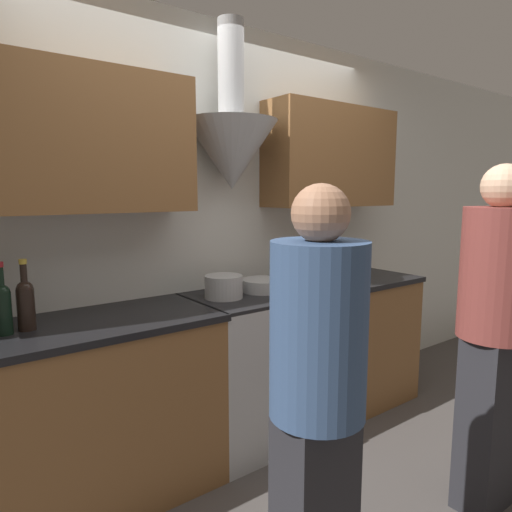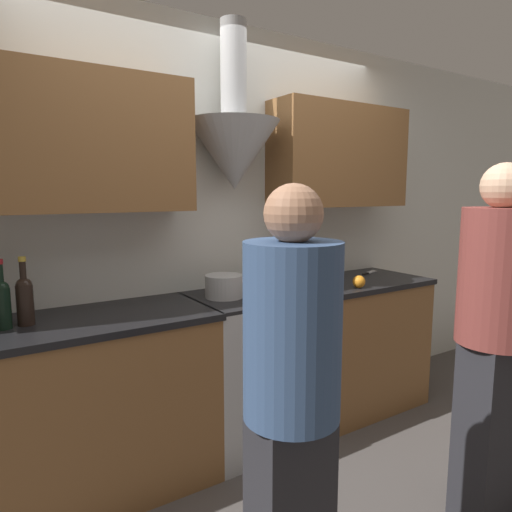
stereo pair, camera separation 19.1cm
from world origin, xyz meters
name	(u,v)px [view 1 (the left image)]	position (x,y,z in m)	size (l,w,h in m)	color
ground_plane	(279,463)	(0.00, 0.00, 0.00)	(12.00, 12.00, 0.00)	#4C4744
wall_back	(213,204)	(-0.06, 0.59, 1.48)	(8.40, 0.56, 2.60)	silver
counter_left	(71,418)	(-1.05, 0.32, 0.47)	(1.46, 0.62, 0.93)	brown
counter_right	(342,341)	(0.86, 0.32, 0.47)	(1.09, 0.62, 0.93)	brown
stove_range	(246,368)	(0.00, 0.33, 0.47)	(0.66, 0.60, 0.93)	#B7BABC
wine_bottle_4	(3,306)	(-1.29, 0.33, 1.06)	(0.07, 0.07, 0.32)	black
wine_bottle_5	(26,302)	(-1.20, 0.35, 1.06)	(0.08, 0.08, 0.32)	black
stock_pot	(224,287)	(-0.15, 0.34, 1.00)	(0.22, 0.22, 0.13)	#B7BABC
mixing_bowl	(263,285)	(0.15, 0.35, 0.97)	(0.27, 0.27, 0.08)	#B7BABC
orange_fruit	(354,280)	(0.72, 0.10, 0.98)	(0.08, 0.08, 0.08)	orange
saucepan	(313,280)	(0.49, 0.25, 0.98)	(0.18, 0.18, 0.09)	#B7BABC
chefs_knife	(359,271)	(1.18, 0.46, 0.94)	(0.20, 0.10, 0.01)	silver
person_foreground_left	(317,398)	(-0.55, -0.84, 0.87)	(0.32, 0.32, 1.58)	#28282D
person_foreground_right	(494,325)	(0.58, -0.88, 0.93)	(0.34, 0.34, 1.68)	#28282D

